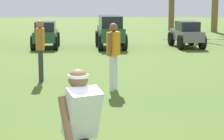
% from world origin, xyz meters
% --- Properties ---
extents(frisbee_thrower, '(0.54, 1.08, 1.43)m').
position_xyz_m(frisbee_thrower, '(-0.51, 0.79, 0.80)').
color(frisbee_thrower, black).
rests_on(frisbee_thrower, ground_plane).
extents(frisbee_in_flight, '(0.30, 0.30, 0.05)m').
position_xyz_m(frisbee_in_flight, '(-0.63, 1.47, 0.66)').
color(frisbee_in_flight, white).
extents(teammate_near_sideline, '(0.22, 0.50, 1.56)m').
position_xyz_m(teammate_near_sideline, '(-1.89, 7.43, 0.94)').
color(teammate_near_sideline, '#33333D').
rests_on(teammate_near_sideline, ground_plane).
extents(teammate_midfield, '(0.33, 0.48, 1.56)m').
position_xyz_m(teammate_midfield, '(-0.06, 6.30, 0.94)').
color(teammate_midfield, silver).
rests_on(teammate_midfield, ground_plane).
extents(parked_car_slot_a, '(1.20, 2.25, 1.10)m').
position_xyz_m(parked_car_slot_a, '(-2.71, 14.65, 0.56)').
color(parked_car_slot_a, '#235133').
rests_on(parked_car_slot_a, ground_plane).
extents(parked_car_slot_b, '(1.32, 2.47, 1.34)m').
position_xyz_m(parked_car_slot_b, '(-0.00, 14.57, 0.72)').
color(parked_car_slot_b, '#235133').
rests_on(parked_car_slot_b, ground_plane).
extents(parked_car_slot_c, '(1.30, 2.28, 1.10)m').
position_xyz_m(parked_car_slot_c, '(3.21, 14.74, 0.56)').
color(parked_car_slot_c, slate).
rests_on(parked_car_slot_c, ground_plane).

